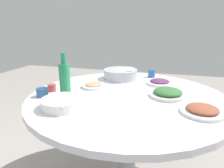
# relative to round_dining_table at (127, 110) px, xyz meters

# --- Properties ---
(round_dining_table) EXTENTS (1.36, 1.36, 0.76)m
(round_dining_table) POSITION_rel_round_dining_table_xyz_m (0.00, 0.00, 0.00)
(round_dining_table) COLOR #99999E
(round_dining_table) RESTS_ON ground
(rice_bowl) EXTENTS (0.30, 0.30, 0.09)m
(rice_bowl) POSITION_rel_round_dining_table_xyz_m (-0.41, -0.15, 0.16)
(rice_bowl) COLOR #B2B5BA
(rice_bowl) RESTS_ON round_dining_table
(soup_bowl) EXTENTS (0.25, 0.25, 0.06)m
(soup_bowl) POSITION_rel_round_dining_table_xyz_m (0.33, -0.32, 0.14)
(soup_bowl) COLOR white
(soup_bowl) RESTS_ON round_dining_table
(dish_shrimp) EXTENTS (0.19, 0.19, 0.04)m
(dish_shrimp) POSITION_rel_round_dining_table_xyz_m (-0.10, -0.29, 0.13)
(dish_shrimp) COLOR silver
(dish_shrimp) RESTS_ON round_dining_table
(dish_eggplant) EXTENTS (0.21, 0.21, 0.04)m
(dish_eggplant) POSITION_rel_round_dining_table_xyz_m (-0.32, 0.20, 0.13)
(dish_eggplant) COLOR white
(dish_eggplant) RESTS_ON round_dining_table
(dish_stirfry) EXTENTS (0.24, 0.24, 0.05)m
(dish_stirfry) POSITION_rel_round_dining_table_xyz_m (0.19, 0.46, 0.13)
(dish_stirfry) COLOR silver
(dish_stirfry) RESTS_ON round_dining_table
(dish_greens) EXTENTS (0.25, 0.25, 0.06)m
(dish_greens) POSITION_rel_round_dining_table_xyz_m (-0.04, 0.27, 0.14)
(dish_greens) COLOR silver
(dish_greens) RESTS_ON round_dining_table
(green_bottle) EXTENTS (0.07, 0.07, 0.29)m
(green_bottle) POSITION_rel_round_dining_table_xyz_m (0.11, -0.42, 0.23)
(green_bottle) COLOR #248854
(green_bottle) RESTS_ON round_dining_table
(tea_cup_near) EXTENTS (0.08, 0.08, 0.06)m
(tea_cup_near) POSITION_rel_round_dining_table_xyz_m (0.20, -0.55, 0.14)
(tea_cup_near) COLOR #325C98
(tea_cup_near) RESTS_ON round_dining_table
(tea_cup_far) EXTENTS (0.06, 0.06, 0.05)m
(tea_cup_far) POSITION_rel_round_dining_table_xyz_m (0.08, -0.55, 0.14)
(tea_cup_far) COLOR #C84849
(tea_cup_far) RESTS_ON round_dining_table
(tea_cup_side) EXTENTS (0.06, 0.06, 0.07)m
(tea_cup_side) POSITION_rel_round_dining_table_xyz_m (-0.55, 0.11, 0.15)
(tea_cup_side) COLOR #2E5B97
(tea_cup_side) RESTS_ON round_dining_table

